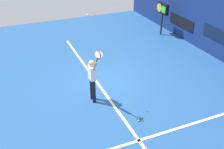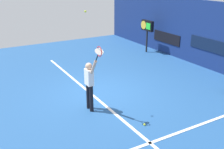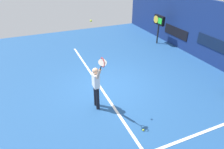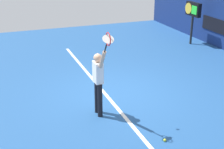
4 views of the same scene
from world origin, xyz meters
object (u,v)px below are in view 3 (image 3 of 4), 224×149
(tennis_player, at_px, (96,85))
(tennis_racket, at_px, (102,63))
(tennis_ball, at_px, (91,21))
(spare_ball, at_px, (143,130))
(scoreboard_clock, at_px, (159,22))

(tennis_player, xyz_separation_m, tennis_racket, (0.74, -0.00, 1.22))
(tennis_player, height_order, tennis_ball, tennis_ball)
(tennis_player, bearing_deg, spare_ball, 29.35)
(spare_ball, bearing_deg, scoreboard_clock, 143.03)
(scoreboard_clock, bearing_deg, tennis_ball, -50.96)
(tennis_player, xyz_separation_m, scoreboard_clock, (-4.94, 6.06, 0.48))
(tennis_player, bearing_deg, scoreboard_clock, 129.20)
(tennis_racket, bearing_deg, spare_ball, 44.14)
(tennis_player, relative_size, tennis_ball, 28.18)
(tennis_racket, bearing_deg, tennis_ball, -174.13)
(scoreboard_clock, relative_size, spare_ball, 27.70)
(tennis_racket, bearing_deg, tennis_player, 179.67)
(spare_ball, bearing_deg, tennis_player, -150.65)
(scoreboard_clock, bearing_deg, tennis_racket, -46.84)
(tennis_racket, distance_m, tennis_ball, 1.31)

